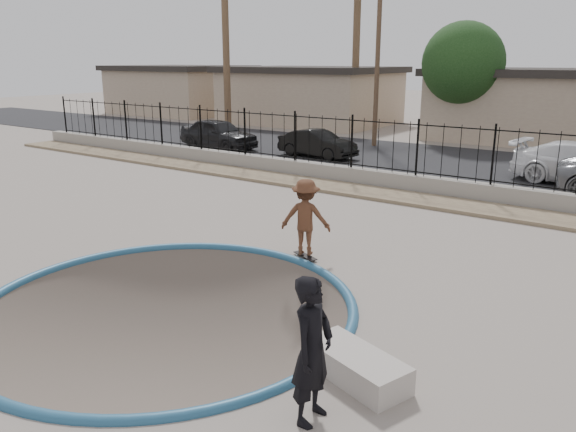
# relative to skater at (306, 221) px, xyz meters

# --- Properties ---
(ground) EXTENTS (120.00, 120.00, 2.20)m
(ground) POSITION_rel_skater_xyz_m (-0.62, 9.33, -1.97)
(ground) COLOR gray
(ground) RESTS_ON ground
(bowl_pit) EXTENTS (6.84, 6.84, 1.80)m
(bowl_pit) POSITION_rel_skater_xyz_m (-0.62, -3.67, -0.87)
(bowl_pit) COLOR #534A40
(bowl_pit) RESTS_ON ground
(coping_ring) EXTENTS (7.04, 7.04, 0.20)m
(coping_ring) POSITION_rel_skater_xyz_m (-0.62, -3.67, -0.87)
(coping_ring) COLOR #235374
(coping_ring) RESTS_ON ground
(rock_strip) EXTENTS (42.00, 1.60, 0.11)m
(rock_strip) POSITION_rel_skater_xyz_m (-0.62, 6.53, -0.82)
(rock_strip) COLOR #9A8365
(rock_strip) RESTS_ON ground
(retaining_wall) EXTENTS (42.00, 0.45, 0.60)m
(retaining_wall) POSITION_rel_skater_xyz_m (-0.62, 7.63, -0.57)
(retaining_wall) COLOR gray
(retaining_wall) RESTS_ON ground
(fence) EXTENTS (40.00, 0.04, 1.80)m
(fence) POSITION_rel_skater_xyz_m (-0.62, 7.63, 0.63)
(fence) COLOR black
(fence) RESTS_ON retaining_wall
(street) EXTENTS (90.00, 8.00, 0.04)m
(street) POSITION_rel_skater_xyz_m (-0.62, 14.33, -0.85)
(street) COLOR black
(street) RESTS_ON ground
(house_west_far) EXTENTS (10.60, 8.60, 3.90)m
(house_west_far) POSITION_rel_skater_xyz_m (-28.62, 23.83, 1.10)
(house_west_far) COLOR tan
(house_west_far) RESTS_ON ground
(house_west) EXTENTS (11.60, 8.60, 3.90)m
(house_west) POSITION_rel_skater_xyz_m (-15.62, 23.83, 1.10)
(house_west) COLOR tan
(house_west) RESTS_ON ground
(house_center) EXTENTS (10.60, 8.60, 3.90)m
(house_center) POSITION_rel_skater_xyz_m (-0.62, 23.83, 1.10)
(house_center) COLOR tan
(house_center) RESTS_ON ground
(palm_mid) EXTENTS (2.30, 2.30, 9.30)m
(palm_mid) POSITION_rel_skater_xyz_m (-10.62, 21.33, 5.82)
(palm_mid) COLOR brown
(palm_mid) RESTS_ON ground
(utility_pole_left) EXTENTS (1.70, 0.24, 9.00)m
(utility_pole_left) POSITION_rel_skater_xyz_m (-6.62, 16.33, 3.83)
(utility_pole_left) COLOR #473323
(utility_pole_left) RESTS_ON ground
(street_tree_left) EXTENTS (4.32, 4.32, 6.36)m
(street_tree_left) POSITION_rel_skater_xyz_m (-3.62, 20.33, 3.32)
(street_tree_left) COLOR #473323
(street_tree_left) RESTS_ON ground
(skater) EXTENTS (1.29, 1.04, 1.74)m
(skater) POSITION_rel_skater_xyz_m (0.00, 0.00, 0.00)
(skater) COLOR brown
(skater) RESTS_ON ground
(skateboard) EXTENTS (0.75, 0.45, 0.06)m
(skateboard) POSITION_rel_skater_xyz_m (-0.00, -0.00, -0.82)
(skateboard) COLOR black
(skateboard) RESTS_ON ground
(videographer) EXTENTS (0.52, 0.74, 1.92)m
(videographer) POSITION_rel_skater_xyz_m (3.38, -4.91, 0.09)
(videographer) COLOR black
(videographer) RESTS_ON ground
(concrete_ledge) EXTENTS (1.74, 1.17, 0.40)m
(concrete_ledge) POSITION_rel_skater_xyz_m (3.38, -3.76, -0.67)
(concrete_ledge) COLOR #ADA39A
(concrete_ledge) RESTS_ON ground
(car_a) EXTENTS (4.52, 2.13, 1.50)m
(car_a) POSITION_rel_skater_xyz_m (-12.58, 10.89, -0.09)
(car_a) COLOR black
(car_a) RESTS_ON street
(car_b) EXTENTS (3.87, 1.63, 1.24)m
(car_b) POSITION_rel_skater_xyz_m (-7.12, 11.60, -0.21)
(car_b) COLOR black
(car_b) RESTS_ON street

